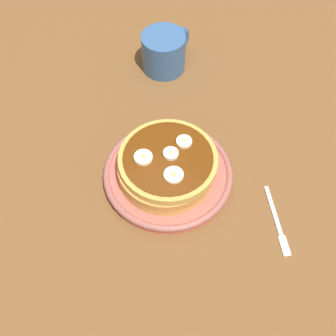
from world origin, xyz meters
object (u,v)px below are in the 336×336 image
(pancake_stack, at_px, (167,167))
(banana_slice_0, at_px, (170,153))
(banana_slice_3, at_px, (174,175))
(plate, at_px, (168,174))
(banana_slice_1, at_px, (143,158))
(coffee_mug, at_px, (165,51))
(fork, at_px, (278,224))
(banana_slice_2, at_px, (183,141))

(pancake_stack, distance_m, banana_slice_0, 0.03)
(banana_slice_3, bearing_deg, banana_slice_0, 50.24)
(plate, xyz_separation_m, banana_slice_1, (-0.03, 0.03, 0.05))
(plate, height_order, banana_slice_0, banana_slice_0)
(banana_slice_0, distance_m, coffee_mug, 0.28)
(pancake_stack, distance_m, banana_slice_1, 0.05)
(banana_slice_0, relative_size, banana_slice_3, 0.81)
(coffee_mug, bearing_deg, fork, -111.62)
(banana_slice_3, bearing_deg, banana_slice_2, 28.76)
(plate, xyz_separation_m, banana_slice_3, (-0.02, -0.03, 0.05))
(banana_slice_1, bearing_deg, coffee_mug, 34.94)
(plate, bearing_deg, fork, -75.14)
(plate, relative_size, coffee_mug, 1.84)
(banana_slice_2, relative_size, coffee_mug, 0.22)
(banana_slice_2, bearing_deg, banana_slice_3, -151.24)
(plate, relative_size, banana_slice_1, 7.27)
(fork, bearing_deg, plate, 104.86)
(banana_slice_1, relative_size, banana_slice_2, 1.15)
(plate, height_order, fork, plate)
(plate, distance_m, pancake_stack, 0.03)
(banana_slice_2, xyz_separation_m, fork, (0.01, -0.20, -0.06))
(banana_slice_1, height_order, fork, banana_slice_1)
(fork, bearing_deg, pancake_stack, 106.08)
(banana_slice_2, xyz_separation_m, coffee_mug, (0.17, 0.19, -0.02))
(banana_slice_1, bearing_deg, fork, -70.20)
(pancake_stack, relative_size, coffee_mug, 1.40)
(banana_slice_3, bearing_deg, banana_slice_1, 97.40)
(coffee_mug, bearing_deg, pancake_stack, -137.17)
(pancake_stack, distance_m, banana_slice_2, 0.05)
(banana_slice_0, height_order, fork, banana_slice_0)
(banana_slice_0, height_order, banana_slice_2, same)
(banana_slice_1, bearing_deg, banana_slice_0, -36.08)
(banana_slice_3, relative_size, fork, 0.31)
(plate, distance_m, banana_slice_2, 0.07)
(banana_slice_0, height_order, banana_slice_3, banana_slice_0)
(plate, bearing_deg, pancake_stack, -154.99)
(plate, height_order, coffee_mug, coffee_mug)
(pancake_stack, distance_m, banana_slice_3, 0.04)
(plate, distance_m, banana_slice_3, 0.06)
(banana_slice_1, height_order, coffee_mug, coffee_mug)
(banana_slice_0, bearing_deg, coffee_mug, 43.67)
(banana_slice_3, xyz_separation_m, coffee_mug, (0.23, 0.22, -0.02))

